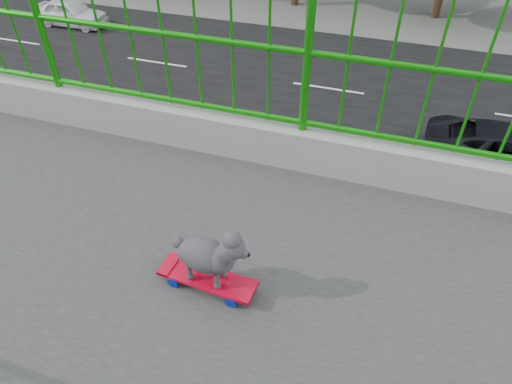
{
  "coord_description": "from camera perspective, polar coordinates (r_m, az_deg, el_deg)",
  "views": [
    {
      "loc": [
        1.23,
        2.53,
        9.01
      ],
      "look_at": [
        -0.84,
        1.85,
        7.13
      ],
      "focal_mm": 31.67,
      "sensor_mm": 36.0,
      "label": 1
    }
  ],
  "objects": [
    {
      "name": "road",
      "position": [
        17.03,
        7.06,
        8.39
      ],
      "size": [
        18.0,
        90.0,
        0.02
      ],
      "primitive_type": "cube",
      "color": "black",
      "rests_on": "ground"
    },
    {
      "name": "footbridge",
      "position": [
        4.72,
        -27.01,
        -19.76
      ],
      "size": [
        3.0,
        24.0,
        7.0
      ],
      "color": "#2D2D2F",
      "rests_on": "ground"
    },
    {
      "name": "car_1",
      "position": [
        15.71,
        -17.43,
        7.0
      ],
      "size": [
        1.64,
        4.71,
        1.55
      ],
      "primitive_type": "imported",
      "color": "white",
      "rests_on": "ground"
    },
    {
      "name": "car_2",
      "position": [
        16.43,
        29.28,
        4.62
      ],
      "size": [
        2.35,
        5.1,
        1.42
      ],
      "primitive_type": "imported",
      "rotation": [
        0.0,
        0.0,
        3.14
      ],
      "color": "black",
      "rests_on": "ground"
    },
    {
      "name": "poodle",
      "position": [
        2.33,
        -5.98,
        -7.82
      ],
      "size": [
        0.2,
        0.44,
        0.36
      ],
      "rotation": [
        0.0,
        0.0,
        -0.07
      ],
      "color": "#312E33",
      "rests_on": "skateboard"
    },
    {
      "name": "car_4",
      "position": [
        27.57,
        -22.38,
        20.23
      ],
      "size": [
        1.58,
        3.93,
        1.34
      ],
      "primitive_type": "imported",
      "rotation": [
        0.0,
        0.0,
        3.14
      ],
      "color": "white",
      "rests_on": "ground"
    },
    {
      "name": "skateboard",
      "position": [
        2.5,
        -6.13,
        -10.9
      ],
      "size": [
        0.2,
        0.55,
        0.07
      ],
      "rotation": [
        0.0,
        0.0,
        -0.07
      ],
      "color": "red",
      "rests_on": "footbridge"
    }
  ]
}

